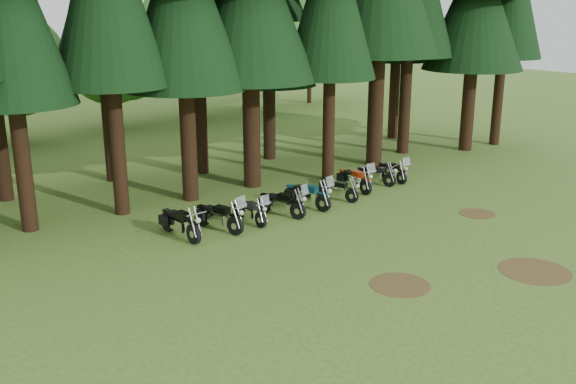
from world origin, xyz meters
The scene contains 18 objects.
ground centered at (0.00, 0.00, 0.00)m, with size 120.00×120.00×0.00m, color #406621.
decid_3 centered at (-4.71, 25.13, 4.51)m, with size 6.12×5.95×7.65m.
decid_4 centered at (1.58, 26.32, 4.37)m, with size 5.93×5.76×7.41m.
decid_5 centered at (8.29, 25.71, 6.23)m, with size 8.45×8.21×10.56m.
decid_6 centered at (14.85, 27.01, 5.20)m, with size 7.06×6.86×8.82m.
decid_7 centered at (19.46, 26.83, 6.22)m, with size 8.44×8.20×10.55m.
dirt_patch_0 centered at (-3.00, -2.00, 0.01)m, with size 1.80×1.80×0.01m, color #4C3D1E.
dirt_patch_1 centered at (4.50, 0.50, 0.01)m, with size 1.40×1.40×0.01m, color #4C3D1E.
dirt_patch_2 centered at (1.00, -4.00, 0.01)m, with size 2.20×2.20×0.01m, color #4C3D1E.
motorcycle_0 centered at (-5.92, 5.65, 0.50)m, with size 0.36×2.42×0.98m.
motorcycle_1 centered at (-4.47, 5.39, 0.50)m, with size 0.84×2.38×1.50m.
motorcycle_2 centered at (-3.06, 5.36, 0.44)m, with size 0.41×2.09×1.31m.
motorcycle_3 centered at (-1.64, 5.25, 0.48)m, with size 0.93×2.26×1.44m.
motorcycle_4 centered at (-0.17, 5.39, 0.51)m, with size 0.74×2.41×1.51m.
motorcycle_5 centered at (1.50, 5.37, 0.41)m, with size 0.72×1.93×0.81m.
motorcycle_6 centered at (3.09, 5.94, 0.49)m, with size 0.56×2.34×1.47m.
motorcycle_7 centered at (4.55, 6.06, 0.43)m, with size 0.73×2.01×0.84m.
motorcycle_8 centered at (5.63, 5.99, 0.44)m, with size 0.56×2.09×1.31m.
Camera 1 is at (-16.63, -13.28, 7.96)m, focal length 40.00 mm.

